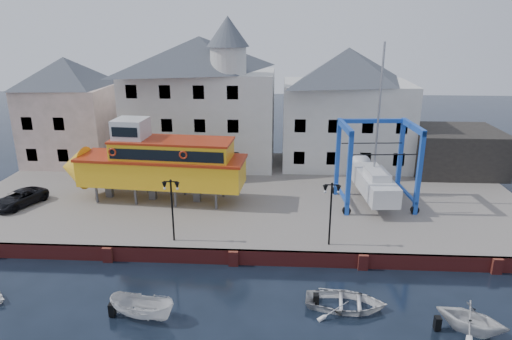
{
  "coord_description": "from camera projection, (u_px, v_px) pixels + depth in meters",
  "views": [
    {
      "loc": [
        2.88,
        -25.18,
        14.64
      ],
      "look_at": [
        1.0,
        7.0,
        4.0
      ],
      "focal_mm": 32.0,
      "sensor_mm": 36.0,
      "label": 1
    }
  ],
  "objects": [
    {
      "name": "lamp_post_left",
      "position": [
        171.0,
        195.0,
        28.67
      ],
      "size": [
        1.12,
        0.32,
        4.2
      ],
      "color": "black",
      "rests_on": "hardstanding"
    },
    {
      "name": "motorboat_c",
      "position": [
        469.0,
        331.0,
        22.53
      ],
      "size": [
        4.3,
        4.13,
        1.75
      ],
      "primitive_type": "imported",
      "rotation": [
        0.0,
        0.0,
        1.05
      ],
      "color": "silver",
      "rests_on": "ground"
    },
    {
      "name": "travel_lift",
      "position": [
        372.0,
        176.0,
        35.65
      ],
      "size": [
        6.04,
        8.21,
        12.19
      ],
      "rotation": [
        0.0,
        0.0,
        0.08
      ],
      "color": "#1540B4",
      "rests_on": "hardstanding"
    },
    {
      "name": "lamp_post_right",
      "position": [
        331.0,
        198.0,
        28.12
      ],
      "size": [
        1.12,
        0.32,
        4.2
      ],
      "color": "black",
      "rests_on": "hardstanding"
    },
    {
      "name": "tour_boat",
      "position": [
        151.0,
        163.0,
        35.54
      ],
      "size": [
        15.11,
        4.73,
        6.48
      ],
      "rotation": [
        0.0,
        0.0,
        -0.08
      ],
      "color": "#59595E",
      "rests_on": "hardstanding"
    },
    {
      "name": "building_pink",
      "position": [
        70.0,
        111.0,
        44.75
      ],
      "size": [
        8.0,
        7.0,
        10.3
      ],
      "color": "tan",
      "rests_on": "hardstanding"
    },
    {
      "name": "motorboat_a",
      "position": [
        143.0,
        317.0,
        23.57
      ],
      "size": [
        3.82,
        2.12,
        1.39
      ],
      "primitive_type": "imported",
      "rotation": [
        0.0,
        0.0,
        1.35
      ],
      "color": "silver",
      "rests_on": "ground"
    },
    {
      "name": "building_white_right",
      "position": [
        346.0,
        107.0,
        44.06
      ],
      "size": [
        12.0,
        8.0,
        11.2
      ],
      "color": "beige",
      "rests_on": "hardstanding"
    },
    {
      "name": "shed_dark",
      "position": [
        454.0,
        150.0,
        42.74
      ],
      "size": [
        8.0,
        7.0,
        4.0
      ],
      "primitive_type": "cube",
      "color": "black",
      "rests_on": "hardstanding"
    },
    {
      "name": "quay_wall",
      "position": [
        234.0,
        257.0,
        28.56
      ],
      "size": [
        44.0,
        0.47,
        1.0
      ],
      "color": "maroon",
      "rests_on": "ground"
    },
    {
      "name": "hardstanding",
      "position": [
        247.0,
        194.0,
        38.89
      ],
      "size": [
        44.0,
        22.0,
        1.0
      ],
      "primitive_type": "cube",
      "color": "#66625A",
      "rests_on": "ground"
    },
    {
      "name": "building_white_main",
      "position": [
        202.0,
        99.0,
        44.03
      ],
      "size": [
        14.0,
        8.3,
        14.0
      ],
      "color": "beige",
      "rests_on": "hardstanding"
    },
    {
      "name": "motorboat_b",
      "position": [
        346.0,
        308.0,
        24.38
      ],
      "size": [
        4.57,
        3.48,
        0.89
      ],
      "primitive_type": "imported",
      "rotation": [
        0.0,
        0.0,
        1.47
      ],
      "color": "silver",
      "rests_on": "ground"
    },
    {
      "name": "ground",
      "position": [
        234.0,
        265.0,
        28.62
      ],
      "size": [
        140.0,
        140.0,
        0.0
      ],
      "primitive_type": "plane",
      "color": "black",
      "rests_on": "ground"
    },
    {
      "name": "van",
      "position": [
        19.0,
        198.0,
        35.02
      ],
      "size": [
        3.42,
        4.69,
        1.19
      ],
      "primitive_type": "imported",
      "rotation": [
        0.0,
        0.0,
        -0.38
      ],
      "color": "black",
      "rests_on": "hardstanding"
    }
  ]
}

